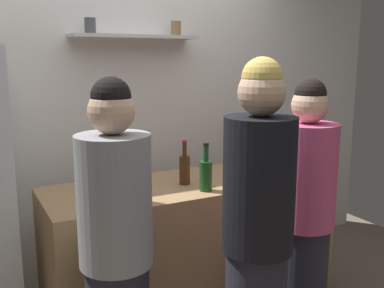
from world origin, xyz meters
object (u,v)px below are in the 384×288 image
baking_pan (278,169)px  wine_bottle_dark_glass (134,181)px  person_blonde (257,240)px  utensil_holder (103,197)px  wine_bottle_green_glass (206,174)px  wine_bottle_amber_glass (185,168)px  water_bottle_plastic (95,174)px  wine_bottle_pale_glass (109,166)px  person_grey_hoodie (117,256)px  person_pink_top (304,220)px

baking_pan → wine_bottle_dark_glass: bearing=-172.9°
baking_pan → person_blonde: (-0.74, -0.78, -0.09)m
utensil_holder → wine_bottle_green_glass: 0.65m
wine_bottle_amber_glass → person_blonde: 0.84m
person_blonde → water_bottle_plastic: bearing=-12.4°
wine_bottle_pale_glass → person_grey_hoodie: (-0.23, -0.81, -0.23)m
utensil_holder → wine_bottle_pale_glass: bearing=68.3°
person_grey_hoodie → wine_bottle_green_glass: bearing=108.6°
wine_bottle_dark_glass → utensil_holder: bearing=-174.6°
person_blonde → person_grey_hoodie: (-0.62, 0.25, -0.05)m
wine_bottle_green_glass → person_blonde: 0.67m
utensil_holder → water_bottle_plastic: (0.04, 0.31, 0.05)m
wine_bottle_pale_glass → person_blonde: 1.14m
baking_pan → person_grey_hoodie: person_grey_hoodie is taller
wine_bottle_pale_glass → wine_bottle_amber_glass: bearing=-28.4°
baking_pan → water_bottle_plastic: 1.28m
utensil_holder → wine_bottle_dark_glass: (0.19, 0.02, 0.06)m
water_bottle_plastic → person_blonde: size_ratio=0.14×
utensil_holder → wine_bottle_pale_glass: wine_bottle_pale_glass is taller
utensil_holder → water_bottle_plastic: bearing=82.2°
baking_pan → wine_bottle_amber_glass: bearing=176.2°
wine_bottle_pale_glass → water_bottle_plastic: 0.18m
baking_pan → utensil_holder: size_ratio=1.62×
utensil_holder → wine_bottle_pale_glass: (0.17, 0.43, 0.06)m
person_pink_top → person_grey_hoodie: person_grey_hoodie is taller
wine_bottle_amber_glass → wine_bottle_pale_glass: 0.48m
utensil_holder → person_grey_hoodie: 0.42m
baking_pan → person_blonde: 1.08m
wine_bottle_green_glass → wine_bottle_dark_glass: 0.46m
wine_bottle_green_glass → wine_bottle_pale_glass: wine_bottle_pale_glass is taller
baking_pan → person_blonde: person_blonde is taller
utensil_holder → wine_bottle_amber_glass: bearing=19.0°
water_bottle_plastic → person_pink_top: person_pink_top is taller
wine_bottle_amber_glass → person_grey_hoodie: (-0.65, -0.58, -0.21)m
person_grey_hoodie → utensil_holder: bearing=160.8°
baking_pan → wine_bottle_dark_glass: (-1.12, -0.14, 0.09)m
wine_bottle_amber_glass → water_bottle_plastic: wine_bottle_amber_glass is taller
wine_bottle_amber_glass → wine_bottle_pale_glass: bearing=151.6°
wine_bottle_pale_glass → person_blonde: bearing=-69.5°
wine_bottle_amber_glass → wine_bottle_dark_glass: 0.45m
wine_bottle_amber_glass → wine_bottle_dark_glass: size_ratio=0.88×
baking_pan → utensil_holder: 1.32m
wine_bottle_amber_glass → person_grey_hoodie: 0.89m
wine_bottle_pale_glass → person_grey_hoodie: bearing=-105.8°
utensil_holder → person_blonde: (0.57, -0.62, -0.12)m
water_bottle_plastic → person_pink_top: size_ratio=0.15×
person_blonde → person_grey_hoodie: bearing=26.6°
person_grey_hoodie → water_bottle_plastic: bearing=161.1°
wine_bottle_dark_glass → person_blonde: size_ratio=0.19×
person_pink_top → utensil_holder: bearing=68.9°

